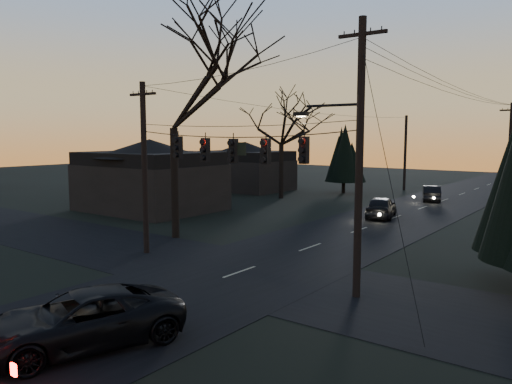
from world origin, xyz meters
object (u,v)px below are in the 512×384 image
Objects in this scene: utility_pole_far_r at (506,208)px; sedan_oncoming_a at (381,207)px; utility_pole_left at (147,253)px; bare_tree_left at (173,83)px; utility_pole_right at (356,297)px; utility_pole_far_l at (404,190)px; sedan_oncoming_b at (431,193)px; suv_near at (82,320)px.

sedan_oncoming_a is at bearing -120.52° from utility_pole_far_r.
utility_pole_left is 9.68m from bare_tree_left.
utility_pole_right is at bearing 95.40° from sedan_oncoming_a.
utility_pole_far_l reaches higher than sedan_oncoming_a.
utility_pole_far_r is 1.88× the size of sedan_oncoming_a.
bare_tree_left is 3.03× the size of sedan_oncoming_b.
sedan_oncoming_b is at bearing 113.47° from suv_near.
bare_tree_left is (-1.61, 3.59, 8.84)m from utility_pole_left.
bare_tree_left reaches higher than sedan_oncoming_a.
utility_pole_left is 30.27m from utility_pole_far_r.
utility_pole_right reaches higher than sedan_oncoming_b.
bare_tree_left is 17.10m from suv_near.
bare_tree_left reaches higher than utility_pole_far_l.
suv_near is at bearing 79.92° from sedan_oncoming_a.
utility_pole_left is 29.21m from sedan_oncoming_b.
sedan_oncoming_a is at bearing -74.45° from utility_pole_far_l.
utility_pole_far_r is 1.52× the size of suv_near.
utility_pole_far_r is (11.50, 28.00, 0.00)m from utility_pole_left.
suv_near is (8.86, -12.20, -8.06)m from bare_tree_left.
suv_near is at bearing -54.01° from bare_tree_left.
utility_pole_right reaches higher than utility_pole_left.
bare_tree_left is 17.31m from sedan_oncoming_a.
sedan_oncoming_a is (-6.30, 17.31, 0.77)m from utility_pole_right.
sedan_oncoming_b is (-2.05, 37.34, -0.09)m from suv_near.
utility_pole_right is 1.18× the size of utility_pole_left.
utility_pole_right reaches higher than utility_pole_far_l.
suv_near is (-4.25, -8.61, 0.78)m from utility_pole_right.
utility_pole_far_r is at bearing -34.82° from utility_pole_far_l.
utility_pole_far_l is at bearing 107.72° from utility_pole_right.
utility_pole_right is 37.79m from utility_pole_far_l.
utility_pole_right is 1.25× the size of utility_pole_far_l.
sedan_oncoming_a is (6.81, 13.72, -8.07)m from bare_tree_left.
utility_pole_far_r is 6.38m from sedan_oncoming_b.
utility_pole_far_l reaches higher than suv_near.
suv_near is 1.24× the size of sedan_oncoming_a.
utility_pole_right is at bearing -15.32° from bare_tree_left.
utility_pole_left is 11.28m from suv_near.
utility_pole_far_r is (0.00, 28.00, 0.00)m from utility_pole_right.
bare_tree_left is at bearing 164.68° from utility_pole_right.
utility_pole_left is at bearing -90.00° from utility_pole_far_l.
utility_pole_far_r is 12.43m from sedan_oncoming_a.
utility_pole_left is 1.00× the size of utility_pole_far_r.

